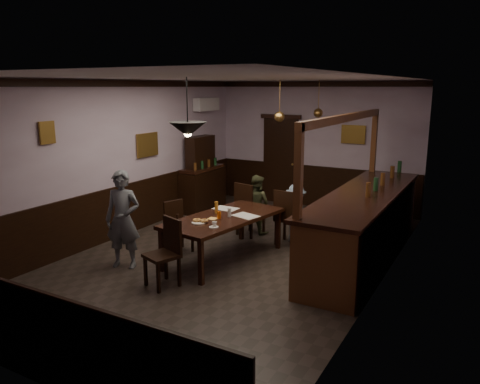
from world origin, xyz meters
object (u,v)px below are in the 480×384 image
Objects in this scene: person_seated_right at (295,213)px; bar_counter at (364,224)px; chair_side at (177,224)px; chair_far_right at (288,215)px; chair_near at (166,249)px; dining_table at (224,220)px; soda_can at (219,215)px; pendant_iron at (188,129)px; pendant_brass_mid at (279,117)px; chair_far_left at (248,207)px; person_standing at (123,219)px; pendant_brass_far at (318,113)px; sideboard at (202,181)px; person_seated_left at (257,204)px; coffee_cup at (215,224)px.

bar_counter is at bearing 173.26° from person_seated_right.
chair_side is at bearing -158.08° from bar_counter.
chair_near is at bearing 73.01° from chair_far_right.
soda_can is at bearing -88.99° from dining_table.
pendant_iron is at bearing 70.22° from chair_far_right.
pendant_brass_mid is at bearing -28.97° from person_seated_right.
chair_near is 3.60m from pendant_brass_mid.
chair_far_left is 0.67× the size of person_standing.
pendant_iron is at bearing -96.10° from pendant_brass_mid.
chair_far_left is at bearing -128.97° from pendant_brass_mid.
pendant_iron is at bearing -4.63° from person_standing.
pendant_brass_mid is at bearing -97.15° from pendant_brass_far.
chair_far_right is 2.85m from pendant_brass_far.
pendant_brass_mid is at bearing -50.81° from chair_far_right.
dining_table is at bearing 62.78° from chair_far_right.
person_standing is 1.96× the size of pendant_brass_far.
sideboard is (-1.90, 1.27, 0.12)m from chair_far_left.
pendant_brass_far reaches higher than chair_near.
person_standing is at bearing -143.19° from soda_can.
person_seated_left is at bearing 91.87° from pendant_iron.
person_standing is 1.96× the size of pendant_brass_mid.
pendant_brass_mid is at bearing 83.90° from pendant_iron.
sideboard is (-2.16, 2.73, -0.11)m from soda_can.
chair_far_left is 1.84m from pendant_brass_mid.
person_seated_left reaches higher than coffee_cup.
person_standing is 19.82× the size of coffee_cup.
soda_can is 0.14× the size of pendant_iron.
person_seated_left is at bearing 97.22° from dining_table.
sideboard is (-1.22, 2.63, 0.20)m from chair_side.
bar_counter is (1.36, -0.30, 0.07)m from person_seated_right.
chair_side is at bearing 39.16° from chair_far_right.
coffee_cup is 0.02× the size of bar_counter.
chair_far_right reaches higher than chair_near.
pendant_iron and pendant_brass_mid have the same top height.
coffee_cup is (0.19, -0.58, 0.11)m from dining_table.
soda_can is 0.07× the size of sideboard.
chair_far_right is 1.04× the size of chair_near.
person_seated_left is (1.03, 2.67, -0.21)m from person_standing.
chair_side is 3.22m from bar_counter.
dining_table is 1.99× the size of person_seated_left.
chair_near is 0.85m from coffee_cup.
person_standing is 3.77m from sideboard.
chair_near is at bearing -98.32° from dining_table.
person_seated_right is at bearing 70.19° from pendant_iron.
pendant_brass_mid reaches higher than person_standing.
soda_can is 1.58m from pendant_iron.
person_standing is at bearing -115.58° from pendant_brass_mid.
bar_counter reaches higher than chair_near.
pendant_brass_far reaches higher than person_seated_left.
person_standing reaches higher than dining_table.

